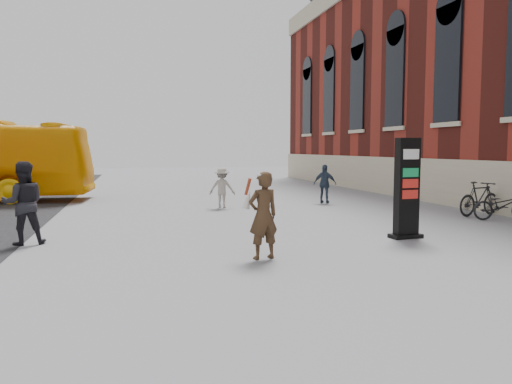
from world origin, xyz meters
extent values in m
plane|color=#9E9EA3|center=(0.00, 0.00, 0.00)|extent=(100.00, 100.00, 0.00)
cube|color=beige|center=(9.44, 6.00, 0.90)|extent=(0.18, 44.00, 1.80)
cube|color=black|center=(4.08, 1.70, 1.24)|extent=(0.62, 0.30, 2.48)
cube|color=black|center=(4.08, 1.70, 0.05)|extent=(0.83, 0.47, 0.10)
cube|color=white|center=(4.08, 1.70, 2.08)|extent=(0.47, 0.32, 0.25)
cube|color=#106F3C|center=(4.08, 1.70, 1.63)|extent=(0.47, 0.32, 0.22)
cube|color=maroon|center=(4.08, 1.70, 1.37)|extent=(0.47, 0.32, 0.22)
cube|color=maroon|center=(4.08, 1.70, 1.10)|extent=(0.47, 0.32, 0.22)
imported|color=#3A2616|center=(0.04, 0.28, 0.88)|extent=(0.72, 0.56, 1.76)
cylinder|color=white|center=(0.04, 0.28, 1.68)|extent=(0.25, 0.25, 0.06)
cone|color=white|center=(0.18, 0.58, 1.20)|extent=(0.26, 0.29, 0.43)
cylinder|color=#97351A|center=(0.18, 0.58, 1.45)|extent=(0.13, 0.16, 0.36)
cone|color=white|center=(-0.23, 0.48, 1.20)|extent=(0.28, 0.25, 0.43)
cylinder|color=#97351A|center=(-0.23, 0.48, 1.45)|extent=(0.16, 0.13, 0.36)
imported|color=black|center=(-4.95, 3.07, 0.96)|extent=(1.06, 0.90, 1.92)
imported|color=#A09789|center=(0.75, 9.05, 0.75)|extent=(1.10, 0.85, 1.51)
imported|color=#2D3C50|center=(5.09, 9.61, 0.79)|extent=(0.98, 0.83, 1.57)
imported|color=black|center=(8.60, 3.74, 0.47)|extent=(1.88, 1.02, 0.94)
imported|color=black|center=(8.60, 4.79, 0.57)|extent=(1.98, 1.00, 1.14)
camera|label=1|loc=(-2.49, -9.29, 2.22)|focal=35.00mm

